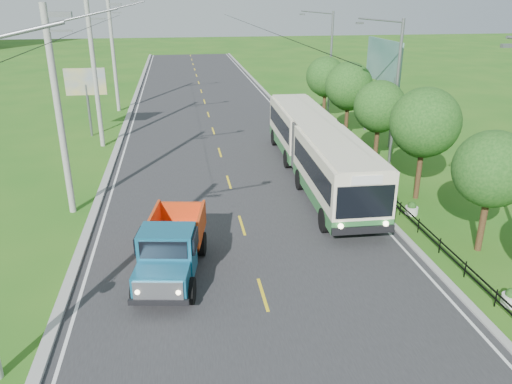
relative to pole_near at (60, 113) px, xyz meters
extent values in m
plane|color=#226117|center=(8.26, -9.00, -5.09)|extent=(240.00, 240.00, 0.00)
cube|color=#28282B|center=(8.26, 11.00, -5.08)|extent=(14.00, 120.00, 0.02)
cube|color=#9E9E99|center=(1.06, 11.00, -5.02)|extent=(0.40, 120.00, 0.15)
cube|color=#9E9E99|center=(15.41, 11.00, -5.04)|extent=(0.30, 120.00, 0.10)
cube|color=silver|center=(1.61, 11.00, -5.07)|extent=(0.12, 120.00, 0.00)
cube|color=silver|center=(14.91, 11.00, -5.07)|extent=(0.12, 120.00, 0.00)
cube|color=yellow|center=(8.26, -9.00, -5.07)|extent=(0.12, 2.20, 0.00)
cube|color=black|center=(16.26, 5.00, -4.79)|extent=(0.04, 40.00, 0.60)
cube|color=slate|center=(3.06, -12.00, 4.81)|extent=(0.50, 0.18, 0.12)
cylinder|color=gray|center=(-0.04, 0.00, -0.09)|extent=(0.32, 0.32, 10.00)
cube|color=slate|center=(0.46, 0.00, 3.71)|extent=(1.20, 0.10, 0.10)
cube|color=slate|center=(3.06, 0.00, 4.81)|extent=(0.50, 0.18, 0.12)
cylinder|color=gray|center=(-0.04, 12.00, -0.09)|extent=(0.32, 0.32, 10.00)
cube|color=slate|center=(0.46, 12.00, 3.71)|extent=(1.20, 0.10, 0.10)
cube|color=slate|center=(3.06, 12.00, 4.81)|extent=(0.50, 0.18, 0.12)
cylinder|color=gray|center=(-0.04, 24.00, -0.09)|extent=(0.32, 0.32, 10.00)
cube|color=slate|center=(0.46, 24.00, 3.71)|extent=(1.20, 0.10, 0.10)
cylinder|color=#382314|center=(18.06, -7.00, -3.61)|extent=(0.28, 0.28, 2.97)
sphere|color=#144112|center=(18.06, -7.00, -1.38)|extent=(3.18, 3.18, 3.18)
sphere|color=#144112|center=(18.26, -6.50, -2.02)|extent=(2.33, 2.33, 2.33)
cylinder|color=#382314|center=(18.06, -1.00, -3.41)|extent=(0.28, 0.28, 3.36)
sphere|color=#144112|center=(18.06, -1.00, -0.89)|extent=(3.60, 3.60, 3.60)
sphere|color=#144112|center=(18.26, -0.50, -1.61)|extent=(2.64, 2.64, 2.64)
cylinder|color=#382314|center=(18.06, 5.00, -3.58)|extent=(0.28, 0.28, 3.02)
sphere|color=#144112|center=(18.06, 5.00, -1.31)|extent=(3.24, 3.24, 3.24)
sphere|color=#144112|center=(18.26, 5.50, -1.96)|extent=(2.38, 2.38, 2.38)
cylinder|color=#382314|center=(18.06, 11.00, -3.47)|extent=(0.28, 0.28, 3.25)
sphere|color=#144112|center=(18.06, 11.00, -1.03)|extent=(3.48, 3.48, 3.48)
sphere|color=#144112|center=(18.26, 11.50, -1.73)|extent=(2.55, 2.55, 2.55)
cylinder|color=#382314|center=(18.06, 17.00, -3.55)|extent=(0.28, 0.28, 3.08)
sphere|color=#144112|center=(18.06, 17.00, -1.24)|extent=(3.30, 3.30, 3.30)
sphere|color=#144112|center=(18.26, 17.50, -1.90)|extent=(2.42, 2.42, 2.42)
cube|color=slate|center=(16.36, -9.00, 3.66)|extent=(0.45, 0.16, 0.12)
cylinder|color=slate|center=(19.06, 5.00, -0.59)|extent=(0.20, 0.20, 9.00)
cylinder|color=slate|center=(17.66, 5.00, 3.81)|extent=(2.80, 0.10, 0.34)
cube|color=slate|center=(16.36, 5.00, 3.66)|extent=(0.45, 0.16, 0.12)
cylinder|color=slate|center=(19.06, 19.00, -0.59)|extent=(0.20, 0.20, 9.00)
cylinder|color=slate|center=(17.66, 19.00, 3.81)|extent=(2.80, 0.10, 0.34)
cube|color=slate|center=(16.36, 19.00, 3.66)|extent=(0.45, 0.16, 0.12)
cylinder|color=silver|center=(16.86, -11.00, -4.89)|extent=(0.64, 0.64, 0.40)
sphere|color=#144112|center=(16.86, -11.00, -4.64)|extent=(0.44, 0.44, 0.44)
cylinder|color=silver|center=(16.86, -3.00, -4.89)|extent=(0.64, 0.64, 0.40)
sphere|color=#144112|center=(16.86, -3.00, -4.64)|extent=(0.44, 0.44, 0.44)
cylinder|color=silver|center=(16.86, 5.00, -4.89)|extent=(0.64, 0.64, 0.40)
sphere|color=#144112|center=(16.86, 5.00, -4.64)|extent=(0.44, 0.44, 0.44)
cylinder|color=silver|center=(16.86, 13.00, -4.89)|extent=(0.64, 0.64, 0.40)
sphere|color=#144112|center=(16.86, 13.00, -4.64)|extent=(0.44, 0.44, 0.44)
cylinder|color=slate|center=(-1.24, 15.00, -3.09)|extent=(0.20, 0.20, 4.00)
cube|color=yellow|center=(-1.24, 15.00, -0.89)|extent=(3.00, 0.15, 2.00)
cylinder|color=slate|center=(20.56, 8.50, -2.59)|extent=(0.24, 0.24, 5.00)
cylinder|color=slate|center=(20.56, 13.50, -2.59)|extent=(0.24, 0.24, 5.00)
cube|color=#144C47|center=(20.56, 11.00, 0.71)|extent=(0.20, 6.00, 3.00)
cube|color=#2A6932|center=(13.32, -1.64, -4.20)|extent=(3.05, 8.50, 0.62)
cube|color=beige|center=(13.32, -1.64, -2.81)|extent=(3.05, 8.50, 2.17)
cube|color=black|center=(13.32, -1.64, -2.80)|extent=(3.07, 7.83, 1.07)
cube|color=#2A6932|center=(13.59, 7.62, -4.20)|extent=(3.03, 7.94, 0.62)
cube|color=beige|center=(13.59, 7.62, -2.81)|extent=(3.03, 7.94, 2.17)
cube|color=black|center=(13.59, 7.62, -2.80)|extent=(3.06, 7.27, 1.07)
cube|color=#4C4C4C|center=(13.46, 3.13, -3.12)|extent=(2.67, 1.20, 2.67)
cube|color=black|center=(13.20, -5.87, -2.99)|extent=(2.53, 0.14, 1.46)
cylinder|color=black|center=(11.98, -4.24, -4.51)|extent=(0.39, 1.18, 1.17)
cylinder|color=black|center=(14.52, -4.31, -4.51)|extent=(0.39, 1.18, 1.17)
cylinder|color=black|center=(12.14, 1.26, -4.51)|extent=(0.39, 1.18, 1.17)
cylinder|color=black|center=(14.68, 1.19, -4.51)|extent=(0.39, 1.18, 1.17)
cylinder|color=black|center=(12.25, 5.08, -4.51)|extent=(0.39, 1.18, 1.17)
cylinder|color=black|center=(14.78, 5.01, -4.51)|extent=(0.39, 1.18, 1.17)
cylinder|color=black|center=(12.40, 10.24, -4.51)|extent=(0.39, 1.18, 1.17)
cylinder|color=black|center=(14.93, 10.17, -4.51)|extent=(0.39, 1.18, 1.17)
cube|color=#125371|center=(4.65, -9.11, -4.10)|extent=(2.08, 1.56, 0.90)
cube|color=#125371|center=(4.88, -7.78, -3.65)|extent=(2.20, 1.75, 1.80)
cube|color=black|center=(4.88, -7.78, -3.20)|extent=(2.35, 1.52, 0.63)
cube|color=black|center=(5.00, -7.07, -4.51)|extent=(1.80, 5.48, 0.23)
cube|color=#BF3A12|center=(5.26, -5.56, -3.61)|extent=(2.50, 3.01, 1.17)
cylinder|color=black|center=(3.75, -8.77, -4.60)|extent=(0.48, 1.03, 0.99)
cylinder|color=black|center=(5.61, -9.09, -4.60)|extent=(0.48, 1.03, 0.99)
cylinder|color=black|center=(4.35, -5.22, -4.60)|extent=(0.48, 1.03, 0.99)
cylinder|color=black|center=(6.22, -5.54, -4.60)|extent=(0.48, 1.03, 0.99)
camera|label=1|loc=(5.58, -24.46, 5.22)|focal=35.00mm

